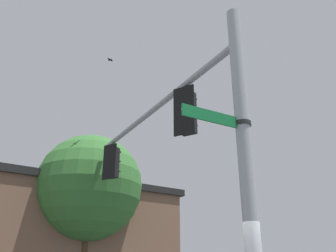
{
  "coord_description": "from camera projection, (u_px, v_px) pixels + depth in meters",
  "views": [
    {
      "loc": [
        1.92,
        -5.95,
        1.71
      ],
      "look_at": [
        -2.41,
        1.38,
        5.22
      ],
      "focal_mm": 38.35,
      "sensor_mm": 36.0,
      "label": 1
    }
  ],
  "objects": [
    {
      "name": "mast_arm",
      "position": [
        152.0,
        111.0,
        10.25
      ],
      "size": [
        6.5,
        3.81,
        0.17
      ],
      "primitive_type": "cylinder",
      "rotation": [
        0.0,
        1.57,
        2.62
      ],
      "color": "#ADB2B7"
    },
    {
      "name": "bird_flying",
      "position": [
        110.0,
        60.0,
        14.67
      ],
      "size": [
        0.19,
        0.31,
        0.07
      ],
      "color": "black"
    },
    {
      "name": "storefront_building",
      "position": [
        39.0,
        248.0,
        15.63
      ],
      "size": [
        10.78,
        12.88,
        5.42
      ],
      "color": "brown",
      "rests_on": "ground"
    },
    {
      "name": "signal_pole",
      "position": [
        246.0,
        169.0,
        6.28
      ],
      "size": [
        0.28,
        0.28,
        6.82
      ],
      "primitive_type": "cylinder",
      "color": "#ADB2B7",
      "rests_on": "ground"
    },
    {
      "name": "traffic_light_nearest_pole",
      "position": [
        188.0,
        113.0,
        8.49
      ],
      "size": [
        0.54,
        0.49,
        1.31
      ],
      "color": "black"
    },
    {
      "name": "tree_by_storefront",
      "position": [
        90.0,
        187.0,
        14.65
      ],
      "size": [
        4.29,
        4.29,
        7.13
      ],
      "color": "#4C3823",
      "rests_on": "ground"
    },
    {
      "name": "traffic_light_mid_inner",
      "position": [
        113.0,
        163.0,
        12.31
      ],
      "size": [
        0.54,
        0.49,
        1.31
      ],
      "color": "black"
    },
    {
      "name": "street_name_sign",
      "position": [
        227.0,
        120.0,
        6.44
      ],
      "size": [
        0.82,
        1.31,
        0.22
      ],
      "color": "#147238"
    }
  ]
}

